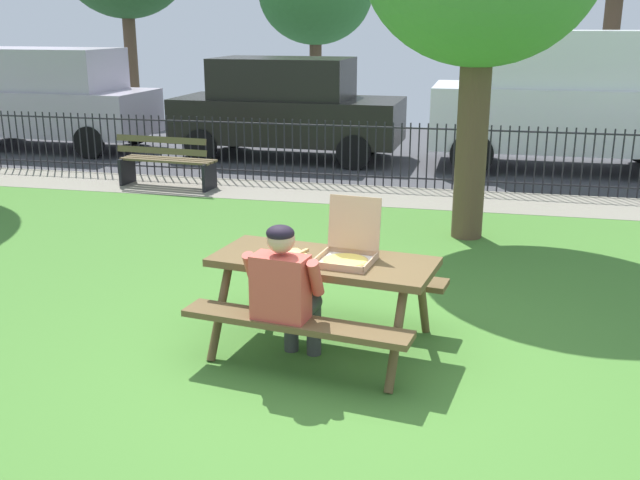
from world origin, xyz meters
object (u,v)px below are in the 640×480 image
object	(u,v)px
pizza_slice_on_table	(293,250)
adult_at_table	(286,290)
parked_car_left	(44,96)
picnic_table_foreground	(323,278)
pizza_box_open	(348,249)
park_bench_left	(166,162)
parked_car_right	(567,97)
parked_car_center	(287,107)

from	to	relation	value
pizza_slice_on_table	adult_at_table	world-z (taller)	adult_at_table
pizza_slice_on_table	parked_car_left	size ratio (longest dim) A/B	0.06
parked_car_left	picnic_table_foreground	bearing A→B (deg)	-46.82
pizza_box_open	adult_at_table	bearing A→B (deg)	-129.50
picnic_table_foreground	park_bench_left	bearing A→B (deg)	125.24
picnic_table_foreground	adult_at_table	size ratio (longest dim) A/B	1.68
park_bench_left	parked_car_left	size ratio (longest dim) A/B	0.35
picnic_table_foreground	parked_car_left	bearing A→B (deg)	133.18
pizza_box_open	picnic_table_foreground	bearing A→B (deg)	177.67
picnic_table_foreground	parked_car_right	world-z (taller)	parked_car_right
pizza_slice_on_table	picnic_table_foreground	bearing A→B (deg)	-24.47
adult_at_table	park_bench_left	distance (m)	6.93
parked_car_left	pizza_box_open	bearing A→B (deg)	-46.12
park_bench_left	parked_car_right	bearing A→B (deg)	25.21
parked_car_center	parked_car_left	bearing A→B (deg)	-179.99
pizza_slice_on_table	adult_at_table	distance (m)	0.63
picnic_table_foreground	park_bench_left	distance (m)	6.63
adult_at_table	parked_car_right	distance (m)	9.36
park_bench_left	parked_car_left	bearing A→B (deg)	143.54
parked_car_left	parked_car_center	size ratio (longest dim) A/B	1.05
adult_at_table	parked_car_center	size ratio (longest dim) A/B	0.27
park_bench_left	pizza_slice_on_table	bearing A→B (deg)	-56.18
pizza_box_open	parked_car_left	xyz separation A→B (m)	(-8.12, 8.44, 0.23)
adult_at_table	parked_car_center	distance (m)	9.25
pizza_box_open	parked_car_center	distance (m)	8.90
adult_at_table	parked_car_center	xyz separation A→B (m)	(-2.42, 8.92, 0.35)
picnic_table_foreground	pizza_slice_on_table	bearing A→B (deg)	155.53
park_bench_left	parked_car_right	world-z (taller)	parked_car_right
picnic_table_foreground	park_bench_left	xyz separation A→B (m)	(-3.82, 5.41, -0.18)
parked_car_center	parked_car_right	world-z (taller)	parked_car_right
picnic_table_foreground	parked_car_center	world-z (taller)	parked_car_center
picnic_table_foreground	parked_car_left	xyz separation A→B (m)	(-7.92, 8.44, 0.50)
picnic_table_foreground	parked_car_right	size ratio (longest dim) A/B	0.42
adult_at_table	park_bench_left	world-z (taller)	adult_at_table
pizza_slice_on_table	adult_at_table	bearing A→B (deg)	-80.55
pizza_box_open	pizza_slice_on_table	xyz separation A→B (m)	(-0.49, 0.14, -0.09)
pizza_slice_on_table	parked_car_center	bearing A→B (deg)	105.61
pizza_box_open	park_bench_left	size ratio (longest dim) A/B	0.33
pizza_box_open	park_bench_left	bearing A→B (deg)	126.62
pizza_slice_on_table	parked_car_right	size ratio (longest dim) A/B	0.06
pizza_box_open	parked_car_left	bearing A→B (deg)	133.88
park_bench_left	parked_car_left	distance (m)	5.13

